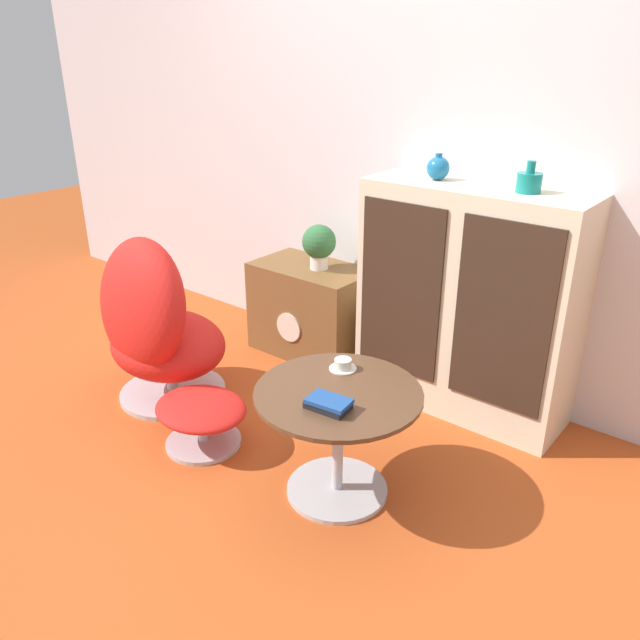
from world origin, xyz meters
The scene contains 12 objects.
ground_plane centered at (0.00, 0.00, 0.00)m, with size 12.00×12.00×0.00m, color #B74C1E.
wall_back centered at (0.00, 1.36, 1.30)m, with size 6.40×0.06×2.60m.
sideboard centered at (0.42, 1.14, 0.56)m, with size 1.02×0.39×1.11m.
tv_console centered at (-0.54, 1.14, 0.26)m, with size 0.67×0.40×0.53m.
egg_chair centered at (-0.78, 0.23, 0.40)m, with size 0.70×0.66×0.88m.
ottoman centered at (-0.31, 0.09, 0.16)m, with size 0.44×0.37×0.23m.
coffee_table centered at (0.37, 0.21, 0.32)m, with size 0.65×0.65×0.47m.
vase_leftmost centered at (0.21, 1.14, 1.16)m, with size 0.11×0.11×0.12m.
vase_inner_left centered at (0.64, 1.14, 1.15)m, with size 0.10×0.10×0.13m.
potted_plant centered at (-0.48, 1.14, 0.67)m, with size 0.19×0.19×0.25m.
teacup centered at (0.27, 0.36, 0.49)m, with size 0.11×0.11×0.05m.
book_stack centered at (0.41, 0.09, 0.49)m, with size 0.17×0.12×0.04m.
Camera 1 is at (1.61, -1.43, 1.67)m, focal length 35.00 mm.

